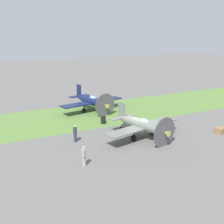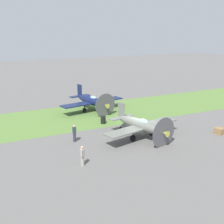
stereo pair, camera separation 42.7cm
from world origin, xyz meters
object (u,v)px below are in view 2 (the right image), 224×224
(ground_crew_chief, at_px, (74,133))
(fuel_drum, at_px, (103,120))
(airplane_wingman, at_px, (92,101))
(airplane_lead, at_px, (141,125))
(ground_crew_mechanic, at_px, (82,155))
(supply_crate, at_px, (219,131))

(ground_crew_chief, xyz_separation_m, fuel_drum, (-5.00, -4.06, -0.46))
(fuel_drum, bearing_deg, airplane_wingman, -99.62)
(airplane_wingman, height_order, fuel_drum, airplane_wingman)
(airplane_lead, distance_m, airplane_wingman, 11.86)
(ground_crew_chief, relative_size, ground_crew_mechanic, 1.00)
(ground_crew_chief, height_order, ground_crew_mechanic, same)
(airplane_lead, relative_size, ground_crew_mechanic, 5.29)
(airplane_lead, height_order, ground_crew_mechanic, airplane_lead)
(supply_crate, bearing_deg, airplane_lead, -19.12)
(airplane_lead, bearing_deg, ground_crew_chief, -29.03)
(ground_crew_mechanic, bearing_deg, fuel_drum, 173.32)
(airplane_lead, xyz_separation_m, supply_crate, (-8.15, 2.83, -1.04))
(airplane_wingman, bearing_deg, supply_crate, 109.73)
(ground_crew_chief, bearing_deg, fuel_drum, 122.17)
(ground_crew_mechanic, relative_size, supply_crate, 1.92)
(fuel_drum, xyz_separation_m, supply_crate, (-9.68, 8.76, -0.13))
(ground_crew_chief, bearing_deg, supply_crate, 65.32)
(airplane_lead, relative_size, supply_crate, 10.17)
(supply_crate, bearing_deg, airplane_wingman, -59.38)
(fuel_drum, bearing_deg, ground_crew_chief, 39.07)
(ground_crew_chief, relative_size, fuel_drum, 1.92)
(ground_crew_chief, height_order, fuel_drum, ground_crew_chief)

